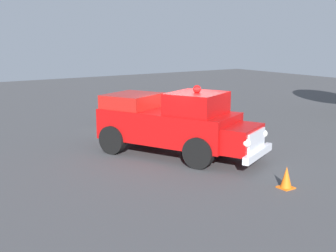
{
  "coord_description": "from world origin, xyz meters",
  "views": [
    {
      "loc": [
        -9.01,
        -12.18,
        4.24
      ],
      "look_at": [
        -0.48,
        0.58,
        1.04
      ],
      "focal_mm": 46.6,
      "sensor_mm": 36.0,
      "label": 1
    }
  ],
  "objects": [
    {
      "name": "ground_plane",
      "position": [
        0.0,
        0.0,
        0.0
      ],
      "size": [
        60.0,
        60.0,
        0.0
      ],
      "primitive_type": "plane",
      "color": "#424244"
    },
    {
      "name": "classic_hot_rod",
      "position": [
        1.18,
        4.73,
        0.75
      ],
      "size": [
        3.31,
        4.73,
        1.46
      ],
      "color": "black",
      "rests_on": "ground"
    },
    {
      "name": "spectator_seated",
      "position": [
        2.36,
        3.06,
        0.7
      ],
      "size": [
        0.62,
        0.65,
        1.29
      ],
      "color": "#383842",
      "rests_on": "ground"
    },
    {
      "name": "lawn_chair_near_truck",
      "position": [
        2.44,
        3.16,
        0.59
      ],
      "size": [
        0.69,
        0.69,
        1.02
      ],
      "color": "#B7BABF",
      "rests_on": "ground"
    },
    {
      "name": "vintage_fire_truck",
      "position": [
        -0.38,
        0.37,
        1.2
      ],
      "size": [
        4.52,
        6.31,
        2.59
      ],
      "color": "black",
      "rests_on": "ground"
    },
    {
      "name": "traffic_cone",
      "position": [
        0.27,
        -4.3,
        0.31
      ],
      "size": [
        0.4,
        0.4,
        0.64
      ],
      "color": "orange",
      "rests_on": "ground"
    },
    {
      "name": "lawn_chair_by_car",
      "position": [
        3.18,
        7.43,
        0.59
      ],
      "size": [
        0.68,
        0.68,
        1.02
      ],
      "color": "#B7BABF",
      "rests_on": "ground"
    }
  ]
}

